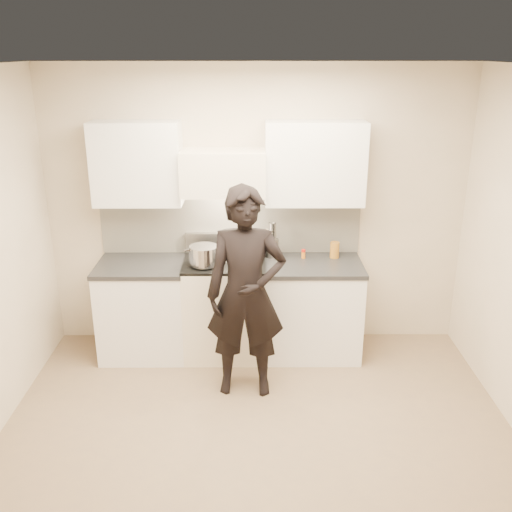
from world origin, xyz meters
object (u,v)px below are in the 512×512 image
at_px(person, 246,294).
at_px(counter_right, 312,308).
at_px(stove, 225,307).
at_px(utensil_crock, 272,247).
at_px(wok, 245,246).

bearing_deg(person, counter_right, 48.58).
xyz_separation_m(stove, counter_right, (0.83, 0.00, -0.01)).
height_order(utensil_crock, person, person).
height_order(stove, utensil_crock, utensil_crock).
height_order(stove, counter_right, stove).
height_order(stove, person, person).
distance_m(stove, utensil_crock, 0.73).
bearing_deg(person, utensil_crock, 75.49).
bearing_deg(counter_right, stove, -180.00).
bearing_deg(wok, utensil_crock, 14.48).
bearing_deg(stove, person, -72.62).
xyz_separation_m(stove, wok, (0.19, 0.10, 0.58)).
height_order(stove, wok, wok).
relative_size(stove, wok, 2.27).
bearing_deg(counter_right, utensil_crock, 155.58).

